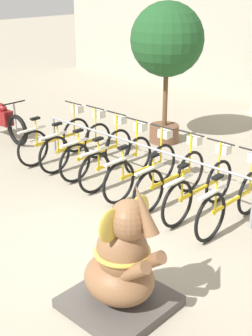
{
  "coord_description": "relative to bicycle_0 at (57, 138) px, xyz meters",
  "views": [
    {
      "loc": [
        3.99,
        -3.56,
        3.38
      ],
      "look_at": [
        0.06,
        0.61,
        1.0
      ],
      "focal_mm": 50.0,
      "sensor_mm": 36.0,
      "label": 1
    }
  ],
  "objects": [
    {
      "name": "potted_tree",
      "position": [
        0.9,
        2.23,
        1.66
      ],
      "size": [
        1.49,
        1.49,
        2.92
      ],
      "color": "brown",
      "rests_on": "ground_plane"
    },
    {
      "name": "elephant_statue",
      "position": [
        4.04,
        -2.38,
        0.12
      ],
      "size": [
        1.04,
        1.04,
        1.58
      ],
      "color": "#4C4742",
      "rests_on": "ground_plane"
    },
    {
      "name": "bicycle_1",
      "position": [
        0.56,
        0.06,
        0.0
      ],
      "size": [
        0.48,
        1.78,
        1.05
      ],
      "color": "black",
      "rests_on": "ground_plane"
    },
    {
      "name": "ground_plane",
      "position": [
        2.92,
        -1.81,
        -0.42
      ],
      "size": [
        60.0,
        60.0,
        0.0
      ],
      "primitive_type": "plane",
      "color": "#9E937F"
    },
    {
      "name": "bicycle_6",
      "position": [
        3.37,
        0.02,
        0.0
      ],
      "size": [
        0.48,
        1.78,
        1.05
      ],
      "color": "black",
      "rests_on": "ground_plane"
    },
    {
      "name": "bicycle_2",
      "position": [
        1.12,
        0.06,
        0.0
      ],
      "size": [
        0.48,
        1.78,
        1.05
      ],
      "color": "black",
      "rests_on": "ground_plane"
    },
    {
      "name": "bicycle_4",
      "position": [
        2.25,
        -0.01,
        0.0
      ],
      "size": [
        0.48,
        1.78,
        1.05
      ],
      "color": "black",
      "rests_on": "ground_plane"
    },
    {
      "name": "bicycle_7",
      "position": [
        3.94,
        0.01,
        0.0
      ],
      "size": [
        0.48,
        1.78,
        1.05
      ],
      "color": "black",
      "rests_on": "ground_plane"
    },
    {
      "name": "bicycle_3",
      "position": [
        1.69,
        -0.01,
        0.0
      ],
      "size": [
        0.48,
        1.78,
        1.05
      ],
      "color": "black",
      "rests_on": "ground_plane"
    },
    {
      "name": "bicycle_0",
      "position": [
        0.0,
        0.0,
        0.0
      ],
      "size": [
        0.48,
        1.78,
        1.05
      ],
      "color": "black",
      "rests_on": "ground_plane"
    },
    {
      "name": "bike_rack",
      "position": [
        1.97,
        0.14,
        0.2
      ],
      "size": [
        4.54,
        0.05,
        0.77
      ],
      "color": "gray",
      "rests_on": "ground_plane"
    },
    {
      "name": "bicycle_5",
      "position": [
        2.81,
        0.05,
        0.0
      ],
      "size": [
        0.48,
        1.78,
        1.05
      ],
      "color": "black",
      "rests_on": "ground_plane"
    }
  ]
}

